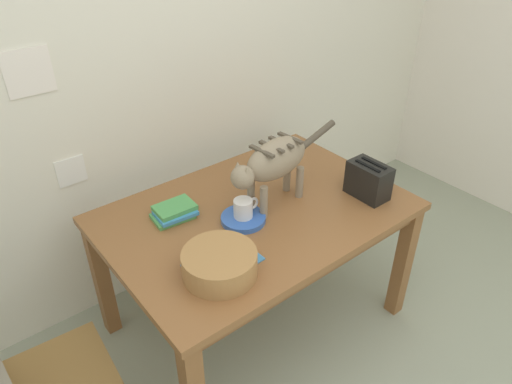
{
  "coord_description": "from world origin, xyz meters",
  "views": [
    {
      "loc": [
        -0.97,
        -0.25,
        1.99
      ],
      "look_at": [
        0.15,
        1.15,
        0.82
      ],
      "focal_mm": 33.19,
      "sensor_mm": 36.0,
      "label": 1
    }
  ],
  "objects": [
    {
      "name": "magazine",
      "position": [
        -0.18,
        0.95,
        0.73
      ],
      "size": [
        0.29,
        0.2,
        0.01
      ],
      "primitive_type": "cube",
      "rotation": [
        0.0,
        0.0,
        0.04
      ],
      "color": "#3F80BA",
      "rests_on": "dining_table"
    },
    {
      "name": "book_stack",
      "position": [
        -0.17,
        1.34,
        0.75
      ],
      "size": [
        0.2,
        0.15,
        0.06
      ],
      "color": "#509C50",
      "rests_on": "dining_table"
    },
    {
      "name": "cat",
      "position": [
        0.24,
        1.14,
        0.95
      ],
      "size": [
        0.66,
        0.18,
        0.33
      ],
      "rotation": [
        0.0,
        0.0,
        1.67
      ],
      "color": "gray",
      "rests_on": "dining_table"
    },
    {
      "name": "coffee_mug",
      "position": [
        0.06,
        1.12,
        0.79
      ],
      "size": [
        0.13,
        0.09,
        0.09
      ],
      "color": "white",
      "rests_on": "saucer_bowl"
    },
    {
      "name": "toaster",
      "position": [
        0.65,
        0.92,
        0.81
      ],
      "size": [
        0.12,
        0.2,
        0.18
      ],
      "color": "black",
      "rests_on": "dining_table"
    },
    {
      "name": "dining_table",
      "position": [
        0.15,
        1.15,
        0.64
      ],
      "size": [
        1.38,
        0.95,
        0.72
      ],
      "color": "brown",
      "rests_on": "ground_plane"
    },
    {
      "name": "wicker_basket",
      "position": [
        -0.23,
        0.91,
        0.78
      ],
      "size": [
        0.29,
        0.29,
        0.1
      ],
      "color": "#A67542",
      "rests_on": "dining_table"
    },
    {
      "name": "saucer_bowl",
      "position": [
        0.05,
        1.12,
        0.74
      ],
      "size": [
        0.2,
        0.2,
        0.03
      ],
      "primitive_type": "cylinder",
      "color": "#325DBA",
      "rests_on": "dining_table"
    },
    {
      "name": "wall_rear",
      "position": [
        -0.0,
        1.84,
        1.25
      ],
      "size": [
        5.01,
        0.11,
        2.5
      ],
      "color": "silver",
      "rests_on": "ground_plane"
    }
  ]
}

